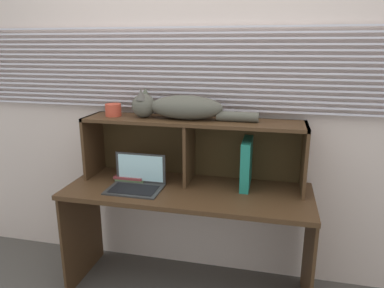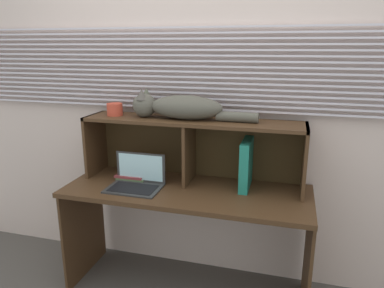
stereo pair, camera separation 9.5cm
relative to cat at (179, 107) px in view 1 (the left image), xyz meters
The scene contains 8 objects.
back_panel_with_blinds 0.21m from the cat, 65.54° to the left, with size 4.40×0.08×2.50m.
desk 0.66m from the cat, 56.42° to the right, with size 1.56×0.58×0.74m.
hutch_shelf_unit 0.22m from the cat, 20.57° to the left, with size 1.44×0.29×0.43m.
cat is the anchor object (origin of this frame).
laptop 0.55m from the cat, 141.36° to the right, with size 0.34×0.24×0.21m.
binder_upright 0.57m from the cat, ahead, with size 0.06×0.27×0.31m, color #1E7A67.
book_stack 0.58m from the cat, behind, with size 0.21×0.26×0.04m.
small_basket 0.46m from the cat, behind, with size 0.11×0.11×0.08m, color #C6432F.
Camera 1 is at (0.51, -1.85, 1.63)m, focal length 33.60 mm.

